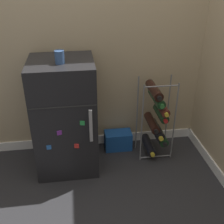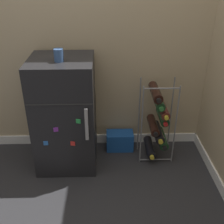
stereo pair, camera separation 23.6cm
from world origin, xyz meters
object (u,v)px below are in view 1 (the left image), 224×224
object	(u,v)px
fridge_top_cup	(60,57)
soda_box	(118,140)
wine_rack	(156,118)
mini_fridge	(65,117)

from	to	relation	value
fridge_top_cup	soda_box	bearing A→B (deg)	26.28
soda_box	wine_rack	bearing A→B (deg)	-20.51
mini_fridge	soda_box	distance (m)	0.64
fridge_top_cup	mini_fridge	bearing A→B (deg)	91.20
fridge_top_cup	wine_rack	bearing A→B (deg)	8.09
mini_fridge	fridge_top_cup	bearing A→B (deg)	-88.80
wine_rack	soda_box	bearing A→B (deg)	159.49
mini_fridge	wine_rack	world-z (taller)	mini_fridge
wine_rack	fridge_top_cup	distance (m)	1.02
wine_rack	fridge_top_cup	size ratio (longest dim) A/B	7.84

